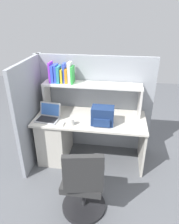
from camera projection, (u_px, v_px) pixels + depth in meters
The scene contains 11 objects.
ground_plane at pixel (90, 158), 3.30m from camera, with size 8.00×8.00×0.00m, color #595B60.
desk at pixel (65, 135), 3.17m from camera, with size 1.60×0.70×0.73m.
cubicle_partition_rear at pixel (93, 104), 3.29m from camera, with size 1.84×0.05×1.55m, color gray.
cubicle_partition_left at pixel (33, 113), 3.02m from camera, with size 0.05×1.06×1.55m, color gray.
overhead_hutch at pixel (92, 90), 2.99m from camera, with size 1.44×0.28×0.45m.
reference_books_on_shelf at pixel (61, 74), 2.95m from camera, with size 0.35×0.19×0.30m.
laptop at pixel (48, 116), 2.92m from camera, with size 0.34×0.29×0.22m.
backpack at pixel (103, 116), 2.77m from camera, with size 0.30×0.23×0.25m.
computer_mouse at pixel (61, 124), 2.78m from camera, with size 0.06×0.10×0.03m, color silver.
paper_cup at pixel (71, 122), 2.77m from camera, with size 0.08×0.08×0.10m, color white.
office_chair at pixel (84, 186), 2.26m from camera, with size 0.52×0.52×0.93m.
Camera 1 is at (0.38, -2.59, 2.14)m, focal length 32.90 mm.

